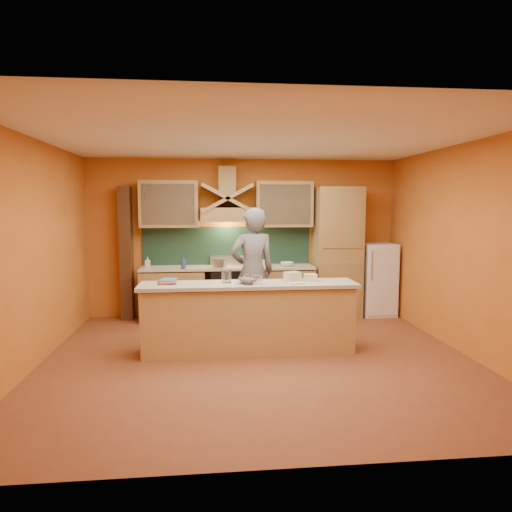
{
  "coord_description": "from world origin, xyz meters",
  "views": [
    {
      "loc": [
        -0.62,
        -5.69,
        1.97
      ],
      "look_at": [
        0.06,
        0.9,
        1.24
      ],
      "focal_mm": 32.0,
      "sensor_mm": 36.0,
      "label": 1
    }
  ],
  "objects": [
    {
      "name": "base_cabinet_right",
      "position": [
        0.65,
        2.2,
        0.43
      ],
      "size": [
        1.1,
        0.6,
        0.86
      ],
      "primitive_type": "cube",
      "color": "#A18049",
      "rests_on": "floor"
    },
    {
      "name": "stove",
      "position": [
        -0.3,
        2.2,
        0.45
      ],
      "size": [
        0.6,
        0.58,
        0.9
      ],
      "primitive_type": "cube",
      "color": "black",
      "rests_on": "floor"
    },
    {
      "name": "bowl_back",
      "position": [
        0.74,
        2.14,
        0.96
      ],
      "size": [
        0.25,
        0.25,
        0.07
      ],
      "primitive_type": "imported",
      "rotation": [
        0.0,
        0.0,
        -0.09
      ],
      "color": "silver",
      "rests_on": "counter_top"
    },
    {
      "name": "cloth",
      "position": [
        0.5,
        0.19,
        0.95
      ],
      "size": [
        0.26,
        0.24,
        0.01
      ],
      "primitive_type": "cube",
      "rotation": [
        0.0,
        0.0,
        0.45
      ],
      "color": "#C5B0A3",
      "rests_on": "island_top"
    },
    {
      "name": "dish_rack",
      "position": [
        0.28,
        2.17,
        0.97
      ],
      "size": [
        0.29,
        0.23,
        0.1
      ],
      "primitive_type": "cube",
      "rotation": [
        0.0,
        0.0,
        0.0
      ],
      "color": "silver",
      "rests_on": "counter_top"
    },
    {
      "name": "jar_small",
      "position": [
        -0.11,
        0.16,
        1.02
      ],
      "size": [
        0.15,
        0.15,
        0.14
      ],
      "primitive_type": "cylinder",
      "rotation": [
        0.0,
        0.0,
        0.37
      ],
      "color": "silver",
      "rests_on": "island_top"
    },
    {
      "name": "mixing_bowl",
      "position": [
        -0.09,
        0.26,
        0.98
      ],
      "size": [
        0.39,
        0.39,
        0.07
      ],
      "primitive_type": "imported",
      "rotation": [
        0.0,
        0.0,
        -0.41
      ],
      "color": "silver",
      "rests_on": "island_top"
    },
    {
      "name": "fridge",
      "position": [
        2.4,
        2.2,
        0.65
      ],
      "size": [
        0.58,
        0.6,
        1.3
      ],
      "primitive_type": "cube",
      "color": "white",
      "rests_on": "floor"
    },
    {
      "name": "book_lower",
      "position": [
        -1.3,
        0.37,
        0.96
      ],
      "size": [
        0.28,
        0.35,
        0.03
      ],
      "primitive_type": "imported",
      "rotation": [
        0.0,
        0.0,
        0.13
      ],
      "color": "#B54E40",
      "rests_on": "island_top"
    },
    {
      "name": "base_cabinet_left",
      "position": [
        -1.25,
        2.2,
        0.43
      ],
      "size": [
        1.1,
        0.6,
        0.86
      ],
      "primitive_type": "cube",
      "color": "#A18049",
      "rests_on": "floor"
    },
    {
      "name": "trim_column_left",
      "position": [
        -2.05,
        2.35,
        1.15
      ],
      "size": [
        0.2,
        0.3,
        2.3
      ],
      "primitive_type": "cube",
      "color": "#472816",
      "rests_on": "floor"
    },
    {
      "name": "pot_large",
      "position": [
        -0.45,
        2.06,
        0.98
      ],
      "size": [
        0.28,
        0.28,
        0.16
      ],
      "primitive_type": "cylinder",
      "rotation": [
        0.0,
        0.0,
        0.08
      ],
      "color": "silver",
      "rests_on": "stove"
    },
    {
      "name": "wall_back",
      "position": [
        0.0,
        2.5,
        1.4
      ],
      "size": [
        5.5,
        0.02,
        2.8
      ],
      "primitive_type": "cube",
      "color": "#C96E27",
      "rests_on": "floor"
    },
    {
      "name": "jar_large",
      "position": [
        -0.39,
        0.36,
        1.03
      ],
      "size": [
        0.17,
        0.17,
        0.18
      ],
      "primitive_type": "cylinder",
      "rotation": [
        0.0,
        0.0,
        -0.37
      ],
      "color": "silver",
      "rests_on": "island_top"
    },
    {
      "name": "floor",
      "position": [
        0.0,
        0.0,
        0.0
      ],
      "size": [
        5.5,
        5.0,
        0.01
      ],
      "primitive_type": "cube",
      "color": "brown",
      "rests_on": "ground"
    },
    {
      "name": "upper_cabinet_right",
      "position": [
        0.7,
        2.33,
        2.0
      ],
      "size": [
        1.0,
        0.35,
        0.8
      ],
      "primitive_type": "cube",
      "color": "#A18049",
      "rests_on": "wall_back"
    },
    {
      "name": "ceiling",
      "position": [
        0.0,
        0.0,
        2.8
      ],
      "size": [
        5.5,
        5.0,
        0.01
      ],
      "primitive_type": "cube",
      "color": "white",
      "rests_on": "wall_back"
    },
    {
      "name": "island_top",
      "position": [
        -0.1,
        0.3,
        0.92
      ],
      "size": [
        2.9,
        0.62,
        0.05
      ],
      "primitive_type": "cube",
      "color": "beige",
      "rests_on": "island_body"
    },
    {
      "name": "hood_chimney",
      "position": [
        -0.3,
        2.35,
        2.4
      ],
      "size": [
        0.3,
        0.3,
        0.5
      ],
      "primitive_type": "cube",
      "color": "#A18049",
      "rests_on": "wall_back"
    },
    {
      "name": "kitchen_scale",
      "position": [
        0.0,
        0.18,
        0.99
      ],
      "size": [
        0.13,
        0.13,
        0.09
      ],
      "primitive_type": "cube",
      "rotation": [
        0.0,
        0.0,
        -0.16
      ],
      "color": "white",
      "rests_on": "island_top"
    },
    {
      "name": "counter_top",
      "position": [
        -0.3,
        2.2,
        0.9
      ],
      "size": [
        3.0,
        0.62,
        0.04
      ],
      "primitive_type": "cube",
      "color": "beige",
      "rests_on": "base_cabinet_left"
    },
    {
      "name": "grocery_bag_a",
      "position": [
        0.51,
        0.37,
        1.01
      ],
      "size": [
        0.25,
        0.23,
        0.13
      ],
      "primitive_type": "cube",
      "rotation": [
        0.0,
        0.0,
        0.44
      ],
      "color": "beige",
      "rests_on": "island_top"
    },
    {
      "name": "wall_front",
      "position": [
        0.0,
        -2.5,
        1.4
      ],
      "size": [
        5.5,
        0.02,
        2.8
      ],
      "primitive_type": "cube",
      "color": "#C96E27",
      "rests_on": "floor"
    },
    {
      "name": "backsplash",
      "position": [
        -0.3,
        2.48,
        1.25
      ],
      "size": [
        3.0,
        0.03,
        0.7
      ],
      "primitive_type": "cube",
      "color": "#163125",
      "rests_on": "wall_back"
    },
    {
      "name": "book_upper",
      "position": [
        -1.27,
        0.46,
        0.98
      ],
      "size": [
        0.25,
        0.31,
        0.02
      ],
      "primitive_type": "imported",
      "rotation": [
        0.0,
        0.0,
        -0.18
      ],
      "color": "teal",
      "rests_on": "island_top"
    },
    {
      "name": "range_hood",
      "position": [
        -0.3,
        2.25,
        1.82
      ],
      "size": [
        0.92,
        0.5,
        0.24
      ],
      "primitive_type": "cube",
      "color": "#A18049",
      "rests_on": "wall_back"
    },
    {
      "name": "grocery_bag_b",
      "position": [
        0.75,
        0.35,
        0.99
      ],
      "size": [
        0.17,
        0.13,
        0.1
      ],
      "primitive_type": "cube",
      "rotation": [
        0.0,
        0.0,
        0.02
      ],
      "color": "#EDECC3",
      "rests_on": "island_top"
    },
    {
      "name": "island_body",
      "position": [
        -0.1,
        0.3,
        0.44
      ],
      "size": [
        2.8,
        0.55,
        0.88
      ],
      "primitive_type": "cube",
      "color": "tan",
      "rests_on": "floor"
    },
    {
      "name": "soap_bottle_b",
      "position": [
        -1.05,
        1.96,
        1.03
      ],
      "size": [
        0.09,
        0.09,
        0.22
      ],
      "primitive_type": "imported",
      "rotation": [
        0.0,
        0.0,
        0.0
      ],
      "color": "navy",
      "rests_on": "counter_top"
    },
    {
      "name": "person",
      "position": [
        0.03,
        1.15,
        0.97
      ],
      "size": [
        0.8,
        0.62,
        1.94
      ],
      "primitive_type": "imported",
      "rotation": [
        0.0,
        0.0,
        3.37
      ],
      "color": "slate",
      "rests_on": "floor"
    },
    {
      "name": "wall_right",
      "position": [
        2.75,
        0.0,
        1.4
      ],
      "size": [
        0.02,
        5.0,
        2.8
      ],
      "primitive_type": "cube",
      "color": "#C96E27",
      "rests_on": "floor"
    },
    {
      "name": "wall_left",
      "position": [
        -2.75,
        0.0,
        1.4
      ],
      "size": [
        0.02,
        5.0,
        2.8
      ],
      "primitive_type": "cube",
      "color": "#C96E27",
      "rests_on": "floor"
    },
    {
      "name": "soap_bottle_a",
      "position": [
        -1.68,
        2.22,
        1.01
      ],
      "size": [
        0.08,
        0.09,
        0.18
      ],
      "primitive_type": "imported",
      "rotation": [
        0.0,
        0.0,
        -0.04
      ],
      "color": "silver",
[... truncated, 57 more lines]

